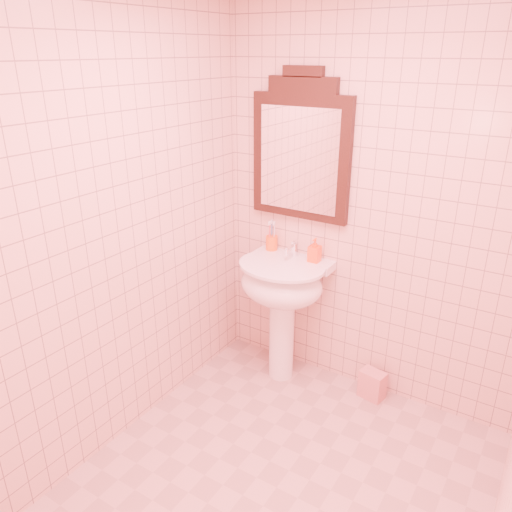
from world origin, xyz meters
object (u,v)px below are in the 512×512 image
Objects in this scene: toothbrush_cup at (272,243)px; towel at (372,384)px; soap_dispenser at (315,250)px; pedestal_sink at (282,292)px; mirror at (301,151)px.

toothbrush_cup reaches higher than towel.
toothbrush_cup reaches higher than soap_dispenser.
toothbrush_cup is 0.34m from soap_dispenser.
pedestal_sink is 0.36m from toothbrush_cup.
pedestal_sink is 0.93× the size of mirror.
mirror is at bearing 90.00° from pedestal_sink.
soap_dispenser is (0.16, 0.15, 0.28)m from pedestal_sink.
toothbrush_cup is at bearing 175.84° from towel.
toothbrush_cup is (-0.19, -0.03, -0.64)m from mirror.
pedestal_sink is 4.66× the size of toothbrush_cup.
toothbrush_cup is 0.95× the size of towel.
soap_dispenser is (0.16, -0.05, -0.62)m from mirror.
towel is (0.48, -0.03, -0.85)m from soap_dispenser.
pedestal_sink is 0.92m from mirror.
towel is at bearing -7.70° from mirror.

